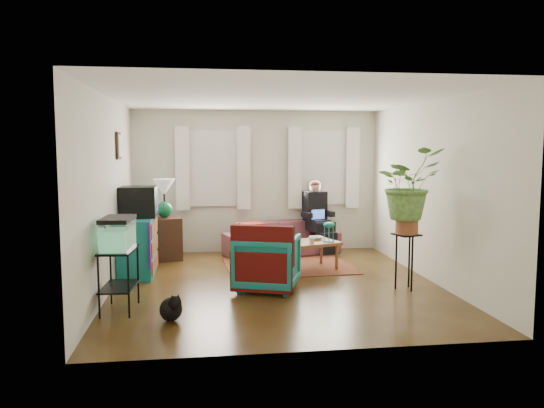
{
  "coord_description": "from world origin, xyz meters",
  "views": [
    {
      "loc": [
        -1.04,
        -7.24,
        1.91
      ],
      "look_at": [
        0.0,
        0.4,
        1.1
      ],
      "focal_mm": 35.0,
      "sensor_mm": 36.0,
      "label": 1
    }
  ],
  "objects": [
    {
      "name": "wall_front",
      "position": [
        0.0,
        -2.5,
        1.3
      ],
      "size": [
        4.5,
        0.01,
        2.6
      ],
      "primitive_type": "cube",
      "color": "silver",
      "rests_on": "floor"
    },
    {
      "name": "potted_plant",
      "position": [
        1.71,
        -0.49,
        1.29
      ],
      "size": [
        1.06,
        0.98,
        0.97
      ],
      "primitive_type": "imported",
      "rotation": [
        0.0,
        0.0,
        0.3
      ],
      "color": "#599947",
      "rests_on": "plant_stand"
    },
    {
      "name": "armchair",
      "position": [
        -0.15,
        -0.24,
        0.41
      ],
      "size": [
        1.0,
        0.97,
        0.82
      ],
      "primitive_type": "imported",
      "rotation": [
        0.0,
        0.0,
        2.8
      ],
      "color": "#135672",
      "rests_on": "floor"
    },
    {
      "name": "serape_throw",
      "position": [
        -0.26,
        -0.53,
        0.58
      ],
      "size": [
        0.84,
        0.45,
        0.68
      ],
      "primitive_type": "cube",
      "rotation": [
        0.0,
        0.0,
        -0.34
      ],
      "color": "#9E0A0A",
      "rests_on": "armchair"
    },
    {
      "name": "black_cat",
      "position": [
        -1.38,
        -1.43,
        0.16
      ],
      "size": [
        0.37,
        0.45,
        0.33
      ],
      "primitive_type": "ellipsoid",
      "rotation": [
        0.0,
        0.0,
        0.34
      ],
      "color": "black",
      "rests_on": "floor"
    },
    {
      "name": "area_rug",
      "position": [
        0.37,
        1.13,
        0.01
      ],
      "size": [
        2.09,
        1.71,
        0.01
      ],
      "primitive_type": "cube",
      "rotation": [
        0.0,
        0.0,
        0.06
      ],
      "color": "brown",
      "rests_on": "floor"
    },
    {
      "name": "picture_frame",
      "position": [
        -2.21,
        0.85,
        1.95
      ],
      "size": [
        0.04,
        0.32,
        0.4
      ],
      "primitive_type": "cube",
      "color": "#3D2616",
      "rests_on": "wall_left"
    },
    {
      "name": "bowl",
      "position": [
        0.8,
        0.99,
        0.48
      ],
      "size": [
        0.27,
        0.27,
        0.05
      ],
      "primitive_type": "imported",
      "rotation": [
        0.0,
        0.0,
        0.33
      ],
      "color": "white",
      "rests_on": "coffee_table"
    },
    {
      "name": "curtains_left",
      "position": [
        -0.8,
        2.4,
        1.55
      ],
      "size": [
        1.36,
        0.06,
        1.5
      ],
      "primitive_type": "cube",
      "color": "white",
      "rests_on": "wall_back"
    },
    {
      "name": "floor",
      "position": [
        0.0,
        0.0,
        0.0
      ],
      "size": [
        4.5,
        5.0,
        0.01
      ],
      "primitive_type": "cube",
      "color": "#4F2B14",
      "rests_on": "ground"
    },
    {
      "name": "cup_b",
      "position": [
        0.65,
        0.64,
        0.5
      ],
      "size": [
        0.13,
        0.13,
        0.09
      ],
      "primitive_type": "imported",
      "rotation": [
        0.0,
        0.0,
        0.33
      ],
      "color": "beige",
      "rests_on": "coffee_table"
    },
    {
      "name": "curtains_right",
      "position": [
        1.25,
        2.4,
        1.55
      ],
      "size": [
        1.36,
        0.06,
        1.5
      ],
      "primitive_type": "cube",
      "color": "white",
      "rests_on": "wall_back"
    },
    {
      "name": "aquarium_stand",
      "position": [
        -2.0,
        -0.95,
        0.37
      ],
      "size": [
        0.41,
        0.68,
        0.74
      ],
      "primitive_type": "cube",
      "rotation": [
        0.0,
        0.0,
        -0.07
      ],
      "color": "black",
      "rests_on": "floor"
    },
    {
      "name": "wall_left",
      "position": [
        -2.25,
        0.0,
        1.3
      ],
      "size": [
        0.01,
        5.0,
        2.6
      ],
      "primitive_type": "cube",
      "color": "silver",
      "rests_on": "floor"
    },
    {
      "name": "seated_person",
      "position": [
        1.1,
        2.26,
        0.6
      ],
      "size": [
        0.66,
        0.74,
        1.21
      ],
      "primitive_type": null,
      "rotation": [
        0.0,
        0.0,
        0.29
      ],
      "color": "black",
      "rests_on": "sofa"
    },
    {
      "name": "aquarium",
      "position": [
        -2.0,
        -0.95,
        0.93
      ],
      "size": [
        0.37,
        0.62,
        0.39
      ],
      "primitive_type": "cube",
      "rotation": [
        0.0,
        0.0,
        -0.07
      ],
      "color": "#7FD899",
      "rests_on": "aquarium_stand"
    },
    {
      "name": "window_right",
      "position": [
        1.25,
        2.48,
        1.55
      ],
      "size": [
        1.08,
        0.04,
        1.38
      ],
      "primitive_type": "cube",
      "color": "white",
      "rests_on": "wall_back"
    },
    {
      "name": "ceiling",
      "position": [
        0.0,
        0.0,
        2.6
      ],
      "size": [
        4.5,
        5.0,
        0.01
      ],
      "primitive_type": "cube",
      "color": "white",
      "rests_on": "wall_back"
    },
    {
      "name": "snack_tray",
      "position": [
        0.22,
        0.84,
        0.47
      ],
      "size": [
        0.43,
        0.43,
        0.04
      ],
      "primitive_type": "cylinder",
      "rotation": [
        0.0,
        0.0,
        0.33
      ],
      "color": "#B21414",
      "rests_on": "coffee_table"
    },
    {
      "name": "table_lamp",
      "position": [
        -1.65,
        1.92,
        1.05
      ],
      "size": [
        0.46,
        0.46,
        0.67
      ],
      "primitive_type": null,
      "rotation": [
        0.0,
        0.0,
        0.25
      ],
      "color": "white",
      "rests_on": "side_table"
    },
    {
      "name": "side_table",
      "position": [
        -1.65,
        1.92,
        0.37
      ],
      "size": [
        0.61,
        0.61,
        0.73
      ],
      "primitive_type": "cube",
      "rotation": [
        0.0,
        0.0,
        0.25
      ],
      "color": "#3C2116",
      "rests_on": "floor"
    },
    {
      "name": "wall_back",
      "position": [
        0.0,
        2.5,
        1.3
      ],
      "size": [
        4.5,
        0.01,
        2.6
      ],
      "primitive_type": "cube",
      "color": "silver",
      "rests_on": "floor"
    },
    {
      "name": "coffee_table",
      "position": [
        0.55,
        0.8,
        0.23
      ],
      "size": [
        1.23,
        0.92,
        0.45
      ],
      "primitive_type": "cube",
      "rotation": [
        0.0,
        0.0,
        0.33
      ],
      "color": "olive",
      "rests_on": "floor"
    },
    {
      "name": "crt_tv",
      "position": [
        -1.97,
        0.93,
        1.11
      ],
      "size": [
        0.54,
        0.49,
        0.47
      ],
      "primitive_type": "cube",
      "rotation": [
        0.0,
        0.0,
        -0.02
      ],
      "color": "black",
      "rests_on": "dresser"
    },
    {
      "name": "dresser",
      "position": [
        -1.99,
        0.84,
        0.44
      ],
      "size": [
        0.5,
        0.98,
        0.87
      ],
      "primitive_type": "cube",
      "rotation": [
        0.0,
        0.0,
        -0.02
      ],
      "color": "#115B67",
      "rests_on": "floor"
    },
    {
      "name": "window_left",
      "position": [
        -0.8,
        2.48,
        1.55
      ],
      "size": [
        1.08,
        0.04,
        1.38
      ],
      "primitive_type": "cube",
      "color": "white",
      "rests_on": "wall_back"
    },
    {
      "name": "sofa",
      "position": [
        0.4,
        2.05,
        0.4
      ],
      "size": [
        2.17,
        1.35,
        0.79
      ],
      "primitive_type": "imported",
      "rotation": [
        0.0,
        0.0,
        0.29
      ],
      "color": "brown",
      "rests_on": "floor"
    },
    {
      "name": "cup_a",
      "position": [
        0.35,
        0.62,
        0.5
      ],
      "size": [
        0.16,
        0.16,
        0.1
      ],
      "primitive_type": "imported",
      "rotation": [
        0.0,
        0.0,
        0.33
      ],
      "color": "white",
      "rests_on": "coffee_table"
    },
    {
      "name": "wall_right",
      "position": [
        2.25,
        0.0,
        1.3
      ],
      "size": [
        0.01,
        5.0,
        2.6
      ],
      "primitive_type": "cube",
      "color": "silver",
      "rests_on": "floor"
    },
    {
      "name": "birdcage",
      "position": [
        0.95,
        0.78,
        0.61
      ],
      "size": [
        0.23,
        0.23,
        0.32
      ],
      "primitive_type": null,
      "rotation": [
        0.0,
        0.0,
        0.33
      ],
      "color": "#115B6B",
      "rests_on": "coffee_table"
    },
    {
      "name": "plant_stand",
      "position": [
        1.71,
        -0.49,
        0.38
      ],
      "size": [
        0.4,
        0.4,
        0.76
      ],
      "primitive_type": "cube",
      "rotation": [
        0.0,
        0.0,
        0.3
      ],
      "color": "black",
      "rests_on": "floor"
    }
  ]
}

